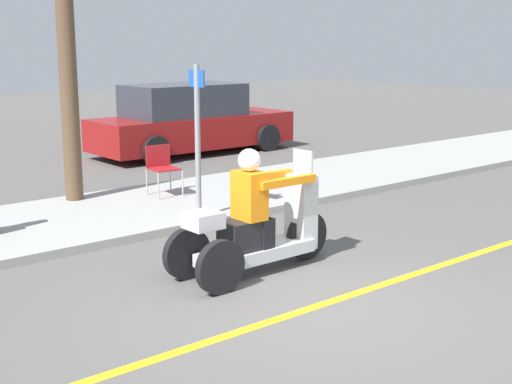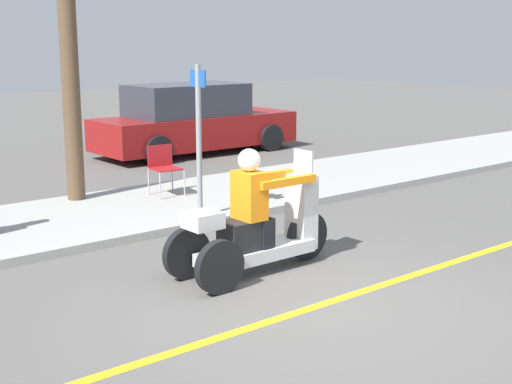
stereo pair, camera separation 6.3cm
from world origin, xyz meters
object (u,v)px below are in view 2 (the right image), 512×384
Objects in this scene: motorcycle_trike at (256,228)px; folding_chair_curbside at (163,165)px; tree_trunk at (72,101)px; parked_car_lot_center at (193,121)px; street_sign at (199,135)px.

motorcycle_trike is 3.99m from folding_chair_curbside.
motorcycle_trike is at bearing -106.54° from folding_chair_curbside.
motorcycle_trike reaches higher than folding_chair_curbside.
tree_trunk reaches higher than motorcycle_trike.
parked_car_lot_center is (3.27, 3.91, 0.14)m from folding_chair_curbside.
tree_trunk is 1.44× the size of street_sign.
tree_trunk is (-0.15, 4.43, 1.18)m from motorcycle_trike.
motorcycle_trike is 2.63× the size of folding_chair_curbside.
tree_trunk reaches higher than parked_car_lot_center.
motorcycle_trike is 0.98× the size of street_sign.
parked_car_lot_center is at bearing 56.51° from street_sign.
tree_trunk reaches higher than street_sign.
parked_car_lot_center is 2.21× the size of street_sign.
street_sign is at bearing -68.08° from tree_trunk.
parked_car_lot_center reaches higher than motorcycle_trike.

